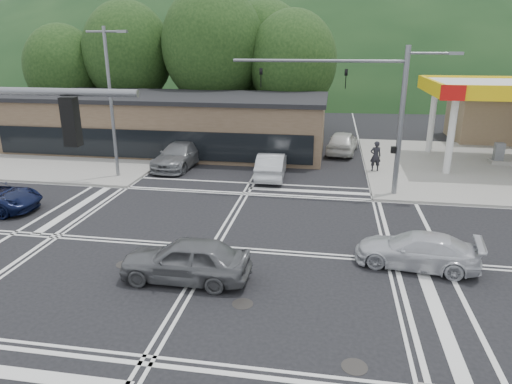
% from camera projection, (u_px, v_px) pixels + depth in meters
% --- Properties ---
extents(ground, '(120.00, 120.00, 0.00)m').
position_uv_depth(ground, '(214.00, 248.00, 18.97)').
color(ground, black).
rests_on(ground, ground).
extents(sidewalk_ne, '(16.00, 16.00, 0.15)m').
position_uv_depth(sidewalk_ne, '(486.00, 168.00, 30.67)').
color(sidewalk_ne, gray).
rests_on(sidewalk_ne, ground).
extents(sidewalk_nw, '(16.00, 16.00, 0.15)m').
position_uv_depth(sidewalk_nw, '(74.00, 151.00, 35.32)').
color(sidewalk_nw, gray).
rests_on(sidewalk_nw, ground).
extents(commercial_row, '(24.00, 8.00, 4.00)m').
position_uv_depth(commercial_row, '(168.00, 125.00, 35.50)').
color(commercial_row, brown).
rests_on(commercial_row, ground).
extents(hill_north, '(252.00, 126.00, 140.00)m').
position_uv_depth(hill_north, '(313.00, 79.00, 103.25)').
color(hill_north, '#173418').
rests_on(hill_north, ground).
extents(tree_n_a, '(8.00, 8.00, 11.75)m').
position_uv_depth(tree_n_a, '(128.00, 53.00, 41.37)').
color(tree_n_a, '#382619').
rests_on(tree_n_a, ground).
extents(tree_n_b, '(9.00, 9.00, 12.98)m').
position_uv_depth(tree_n_b, '(213.00, 46.00, 39.92)').
color(tree_n_b, '#382619').
rests_on(tree_n_b, ground).
extents(tree_n_c, '(7.60, 7.60, 10.87)m').
position_uv_depth(tree_n_c, '(292.00, 62.00, 39.25)').
color(tree_n_c, '#382619').
rests_on(tree_n_c, ground).
extents(tree_n_d, '(6.80, 6.80, 9.76)m').
position_uv_depth(tree_n_d, '(63.00, 68.00, 41.77)').
color(tree_n_d, '#382619').
rests_on(tree_n_d, ground).
extents(tree_n_e, '(8.40, 8.40, 11.98)m').
position_uv_depth(tree_n_e, '(265.00, 53.00, 43.26)').
color(tree_n_e, '#382619').
rests_on(tree_n_e, ground).
extents(streetlight_nw, '(2.50, 0.25, 9.00)m').
position_uv_depth(streetlight_nw, '(111.00, 96.00, 27.12)').
color(streetlight_nw, slate).
rests_on(streetlight_nw, ground).
extents(signal_mast_ne, '(11.65, 0.30, 8.00)m').
position_uv_depth(signal_mast_ne, '(378.00, 103.00, 23.98)').
color(signal_mast_ne, slate).
rests_on(signal_mast_ne, ground).
extents(car_grey_center, '(4.64, 1.89, 1.58)m').
position_uv_depth(car_grey_center, '(186.00, 260.00, 16.21)').
color(car_grey_center, '#595B5E').
rests_on(car_grey_center, ground).
extents(car_silver_east, '(4.77, 2.52, 1.32)m').
position_uv_depth(car_silver_east, '(417.00, 250.00, 17.24)').
color(car_silver_east, silver).
rests_on(car_silver_east, ground).
extents(car_queue_a, '(1.86, 4.84, 1.57)m').
position_uv_depth(car_queue_a, '(271.00, 165.00, 28.55)').
color(car_queue_a, '#AFB3B6').
rests_on(car_queue_a, ground).
extents(car_queue_b, '(2.70, 5.27, 1.72)m').
position_uv_depth(car_queue_b, '(343.00, 142.00, 34.75)').
color(car_queue_b, silver).
rests_on(car_queue_b, ground).
extents(car_northbound, '(2.85, 5.86, 1.64)m').
position_uv_depth(car_northbound, '(180.00, 155.00, 30.99)').
color(car_northbound, slate).
rests_on(car_northbound, ground).
extents(pedestrian, '(0.79, 0.59, 1.96)m').
position_uv_depth(pedestrian, '(376.00, 156.00, 29.41)').
color(pedestrian, black).
rests_on(pedestrian, sidewalk_ne).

